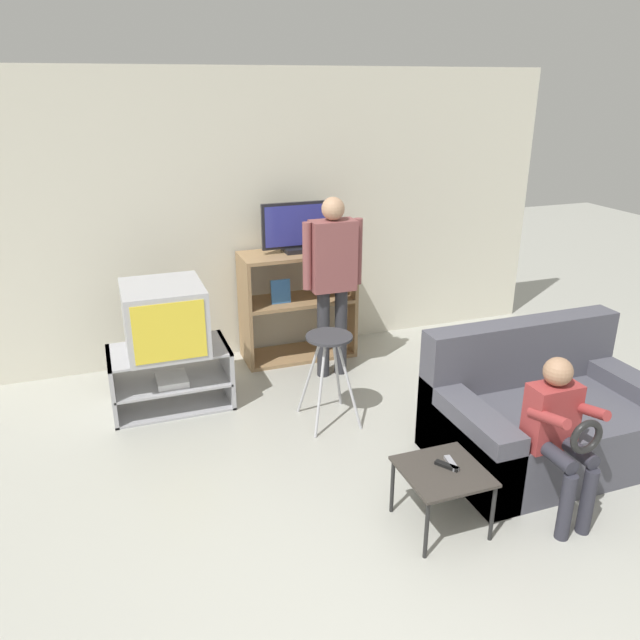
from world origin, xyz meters
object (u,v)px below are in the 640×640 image
at_px(tv_stand, 171,378).
at_px(snack_table, 443,476).
at_px(media_shelf, 298,304).
at_px(remote_control_white, 451,463).
at_px(person_seated_child, 560,428).
at_px(television_main, 165,318).
at_px(television_flat, 296,229).
at_px(couch, 543,417).
at_px(person_standing_adult, 333,271).
at_px(folding_stool, 329,353).
at_px(remote_control_black, 447,466).

bearing_deg(tv_stand, snack_table, -57.67).
bearing_deg(media_shelf, remote_control_white, -87.84).
bearing_deg(person_seated_child, television_main, 132.55).
distance_m(television_flat, couch, 2.64).
xyz_separation_m(snack_table, couch, (1.05, 0.43, -0.05)).
height_order(person_standing_adult, person_seated_child, person_standing_adult).
distance_m(folding_stool, person_seated_child, 1.73).
xyz_separation_m(media_shelf, remote_control_black, (0.06, -2.61, -0.13)).
bearing_deg(television_flat, media_shelf, -75.66).
xyz_separation_m(folding_stool, couch, (1.24, -0.95, -0.28)).
xyz_separation_m(remote_control_black, remote_control_white, (0.04, 0.01, 0.00)).
xyz_separation_m(snack_table, person_seated_child, (0.69, -0.12, 0.25)).
distance_m(television_flat, snack_table, 2.79).
height_order(tv_stand, remote_control_black, tv_stand).
distance_m(television_flat, person_seated_child, 2.92).
bearing_deg(television_flat, tv_stand, -154.49).
bearing_deg(tv_stand, remote_control_white, -55.87).
xyz_separation_m(media_shelf, snack_table, (0.03, -2.63, -0.18)).
bearing_deg(television_main, person_standing_adult, 3.83).
bearing_deg(remote_control_white, person_standing_adult, 96.89).
bearing_deg(folding_stool, television_main, 149.11).
xyz_separation_m(folding_stool, person_standing_adult, (0.32, 0.76, 0.39)).
relative_size(remote_control_black, person_standing_adult, 0.09).
xyz_separation_m(television_flat, snack_table, (0.03, -2.64, -0.89)).
bearing_deg(remote_control_black, television_flat, 57.36).
bearing_deg(person_seated_child, television_flat, 104.57).
distance_m(media_shelf, remote_control_black, 2.62).
distance_m(television_main, remote_control_black, 2.45).
height_order(snack_table, remote_control_white, remote_control_white).
relative_size(media_shelf, remote_control_black, 7.24).
height_order(tv_stand, television_flat, television_flat).
xyz_separation_m(television_main, television_flat, (1.27, 0.60, 0.48)).
distance_m(television_main, folding_stool, 1.31).
height_order(snack_table, person_seated_child, person_seated_child).
relative_size(television_main, snack_table, 1.36).
height_order(media_shelf, remote_control_white, media_shelf).
xyz_separation_m(remote_control_white, person_seated_child, (0.62, -0.15, 0.20)).
distance_m(person_standing_adult, person_seated_child, 2.35).
relative_size(folding_stool, person_seated_child, 0.72).
bearing_deg(folding_stool, couch, -37.45).
bearing_deg(media_shelf, tv_stand, -155.07).
bearing_deg(couch, snack_table, -157.66).
distance_m(television_flat, person_standing_adult, 0.59).
bearing_deg(person_seated_child, remote_control_black, 168.40).
relative_size(television_main, remote_control_white, 4.46).
bearing_deg(person_seated_child, folding_stool, 120.21).
bearing_deg(snack_table, folding_stool, 97.59).
xyz_separation_m(snack_table, remote_control_black, (0.03, 0.02, 0.05)).
relative_size(tv_stand, remote_control_white, 6.50).
height_order(media_shelf, television_flat, television_flat).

